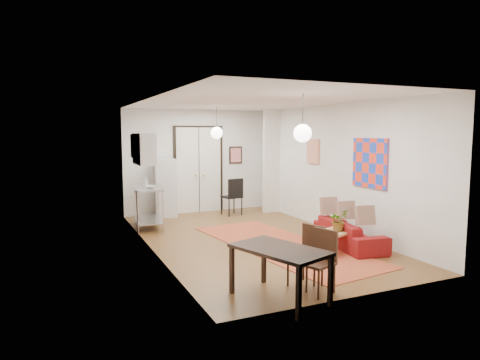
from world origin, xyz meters
name	(u,v)px	position (x,y,z in m)	size (l,w,h in m)	color
floor	(250,239)	(0.00, 0.00, 0.00)	(7.00, 7.00, 0.00)	brown
ceiling	(251,101)	(0.00, 0.00, 2.90)	(4.20, 7.00, 0.02)	silver
wall_back	(198,161)	(0.00, 3.50, 1.45)	(4.20, 0.02, 2.90)	white
wall_front	(361,193)	(0.00, -3.50, 1.45)	(4.20, 0.02, 2.90)	white
wall_left	(151,176)	(-2.10, 0.00, 1.45)	(0.02, 7.00, 2.90)	white
wall_right	(333,168)	(2.10, 0.00, 1.45)	(0.02, 7.00, 2.90)	white
double_doors	(199,170)	(0.00, 3.46, 1.20)	(1.44, 0.06, 2.50)	silver
stub_partition	(271,161)	(1.85, 2.55, 1.45)	(0.50, 0.10, 2.90)	white
wall_cabinet	(144,149)	(-1.92, 1.50, 1.90)	(0.35, 1.00, 0.70)	silver
painting_popart	(370,163)	(2.08, -1.25, 1.65)	(0.05, 1.00, 1.00)	red
painting_abstract	(313,151)	(2.08, 0.80, 1.80)	(0.05, 0.50, 0.60)	#EFDEC7
poster_back	(236,155)	(1.15, 3.47, 1.60)	(0.40, 0.03, 0.50)	red
print_left	(133,146)	(-2.07, 2.00, 1.95)	(0.03, 0.44, 0.54)	#A26843
pendant_back	(217,133)	(0.00, 2.00, 2.25)	(0.30, 0.30, 0.80)	white
pendant_front	(303,133)	(0.00, -2.00, 2.25)	(0.30, 0.30, 0.80)	white
kilim_rug	(282,245)	(0.35, -0.72, 0.01)	(1.69, 4.51, 0.01)	#C14D30
sofa	(349,233)	(1.56, -1.32, 0.26)	(0.71, 1.81, 0.53)	maroon
coffee_table	(334,234)	(0.99, -1.57, 0.36)	(1.05, 0.78, 0.41)	tan
potted_plant	(338,220)	(1.09, -1.57, 0.62)	(0.32, 0.36, 0.40)	#2E6630
kitchen_counter	(148,201)	(-1.75, 2.00, 0.65)	(0.82, 1.36, 0.99)	#B0B1B4
bowl	(151,187)	(-1.75, 1.70, 1.01)	(0.23, 0.23, 0.06)	silver
soap_bottle	(146,181)	(-1.75, 2.25, 1.09)	(0.09, 0.09, 0.20)	teal
fridge	(166,188)	(-1.04, 3.15, 0.78)	(0.55, 0.55, 1.55)	silver
dining_table	(280,254)	(-1.05, -3.15, 0.64)	(1.13, 1.47, 0.72)	black
dining_chair_near	(302,251)	(-0.45, -2.77, 0.51)	(0.54, 0.66, 0.89)	#371B11
dining_chair_far	(313,256)	(-0.45, -3.06, 0.51)	(0.54, 0.66, 0.89)	#371B11
black_side_chair	(230,193)	(0.67, 2.75, 0.60)	(0.53, 0.53, 1.02)	black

